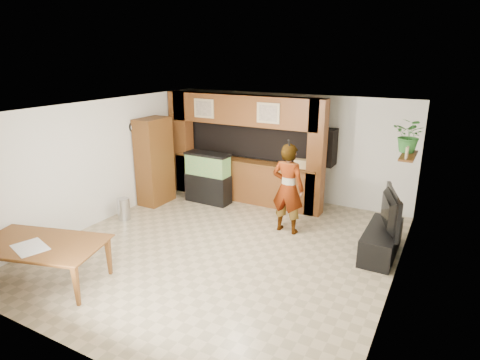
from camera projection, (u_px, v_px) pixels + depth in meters
The scene contains 20 objects.
floor at pixel (223, 247), 7.58m from camera, with size 6.50×6.50×0.00m, color tan.
ceiling at pixel (221, 109), 6.80m from camera, with size 6.50×6.50×0.00m, color white.
wall_back at pixel (290, 147), 9.92m from camera, with size 6.00×6.00×0.00m, color silver.
wall_left at pixel (102, 162), 8.56m from camera, with size 6.50×6.50×0.00m, color silver.
wall_right at pixel (399, 212), 5.82m from camera, with size 6.50×6.50×0.00m, color silver.
partition at pixel (244, 147), 9.83m from camera, with size 4.20×0.99×2.60m.
wall_clock at pixel (134, 127), 9.20m from camera, with size 0.05×0.25×0.25m.
wall_shelf at pixel (408, 156), 7.41m from camera, with size 0.25×0.90×0.04m, color brown.
pantry_cabinet at pixel (154, 161), 9.62m from camera, with size 0.52×0.85×2.08m, color brown.
trash_can at pixel (124, 209), 8.81m from camera, with size 0.27×0.27×0.49m, color #B2B2B7.
aquarium at pixel (208, 178), 9.76m from camera, with size 1.12×0.42×1.24m.
tv_stand at pixel (381, 241), 7.28m from camera, with size 0.54×1.48×0.49m, color black.
television at pixel (385, 210), 7.10m from camera, with size 1.24×0.16×0.72m, color black.
photo_frame at pixel (407, 153), 7.10m from camera, with size 0.03×0.16×0.21m, color tan.
potted_plant at pixel (410, 135), 7.48m from camera, with size 0.58×0.51×0.65m, color #2D722D.
person at pixel (288, 189), 8.02m from camera, with size 0.68×0.44×1.85m, color tan.
microphone at pixel (289, 143), 7.57m from camera, with size 0.03×0.03×0.15m, color black.
dining_table at pixel (42, 264), 6.29m from camera, with size 1.96×1.09×0.69m, color brown.
newspaper_a at pixel (30, 247), 6.07m from camera, with size 0.57×0.41×0.01m, color silver.
counter_box at pixel (301, 164), 9.02m from camera, with size 0.29×0.20×0.20m, color tan.
Camera 1 is at (3.55, -5.87, 3.49)m, focal length 30.00 mm.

